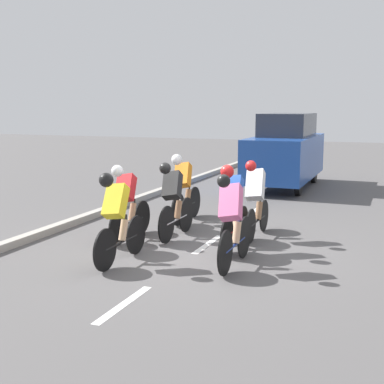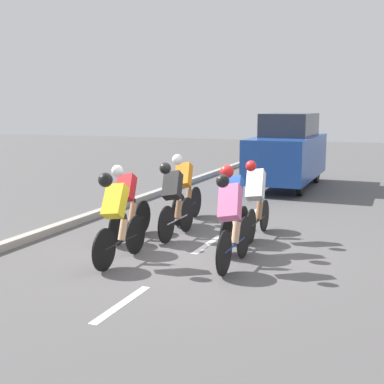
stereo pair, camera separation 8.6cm
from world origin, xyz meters
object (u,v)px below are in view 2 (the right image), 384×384
Objects in this scene: cyclist_black at (174,199)px; cyclist_yellow at (116,215)px; cyclist_orange at (184,186)px; cyclist_blue at (233,204)px; cyclist_red at (127,200)px; support_car at (288,151)px; cyclist_white at (256,197)px; cyclist_pink at (231,219)px.

cyclist_yellow is at bearing 84.31° from cyclist_black.
cyclist_blue is at bearing 133.01° from cyclist_orange.
support_car is at bearing -100.59° from cyclist_red.
cyclist_red is at bearing 25.35° from cyclist_white.
cyclist_white is at bearing 155.66° from cyclist_orange.
cyclist_red is (2.33, -0.93, -0.01)m from cyclist_pink.
cyclist_red is (0.39, 1.86, -0.03)m from cyclist_orange.
cyclist_pink is 2.51m from cyclist_red.
cyclist_black is at bearing -15.20° from cyclist_blue.
cyclist_black reaches higher than cyclist_red.
cyclist_red is at bearing -67.81° from cyclist_yellow.
support_car is at bearing -85.46° from cyclist_blue.
cyclist_pink is at bearing 138.80° from cyclist_black.
cyclist_yellow reaches higher than cyclist_red.
cyclist_blue reaches higher than cyclist_pink.
cyclist_pink is at bearing 106.30° from cyclist_blue.
cyclist_blue reaches higher than cyclist_orange.
support_car reaches higher than cyclist_red.
cyclist_yellow and cyclist_pink have the same top height.
cyclist_blue is at bearing -73.70° from cyclist_pink.
cyclist_orange reaches higher than cyclist_red.
cyclist_white reaches higher than cyclist_black.
cyclist_black is 1.03× the size of cyclist_red.
cyclist_black is at bearing -149.33° from cyclist_red.
support_car is (0.90, -8.58, 0.36)m from cyclist_pink.
cyclist_blue is 2.03m from cyclist_red.
cyclist_black is 1.46m from cyclist_orange.
support_car is at bearing -95.35° from cyclist_black.
cyclist_orange is 1.90m from cyclist_red.
cyclist_orange is 1.02× the size of cyclist_red.
cyclist_pink is (-0.30, 1.03, -0.04)m from cyclist_blue.
cyclist_orange is at bearing -86.79° from cyclist_yellow.
support_car is at bearing -83.37° from cyclist_white.
cyclist_yellow is 1.01× the size of cyclist_black.
cyclist_pink is 3.40m from cyclist_orange.
cyclist_yellow is 1.86m from cyclist_black.
cyclist_blue is at bearing 79.78° from cyclist_white.
cyclist_blue reaches higher than cyclist_red.
cyclist_white is at bearing -86.15° from cyclist_pink.
cyclist_black is at bearing -95.69° from cyclist_yellow.
cyclist_white is 1.03× the size of cyclist_red.
support_car reaches higher than cyclist_pink.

